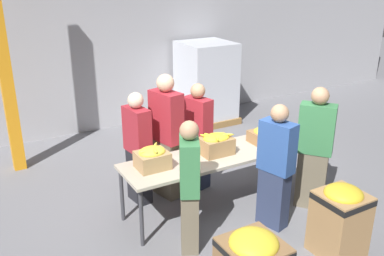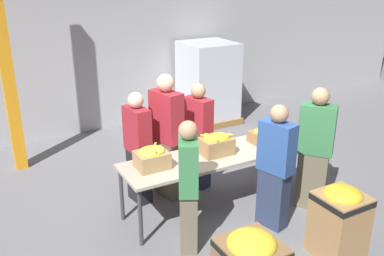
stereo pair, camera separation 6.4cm
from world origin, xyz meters
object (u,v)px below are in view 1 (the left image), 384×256
object	(u,v)px
banana_box_1	(216,144)
volunteer_0	(276,168)
volunteer_1	(314,149)
volunteer_3	(189,188)
volunteer_4	(198,136)
pallet_stack_0	(206,83)
sorting_table	(215,158)
banana_box_0	(152,157)
donation_bin_1	(340,218)
volunteer_5	(138,149)
banana_box_2	(265,135)
support_pillar	(1,46)
volunteer_2	(167,138)

from	to	relation	value
banana_box_1	volunteer_0	distance (m)	0.85
volunteer_1	volunteer_3	xyz separation A→B (m)	(-1.90, 0.00, -0.06)
volunteer_4	pallet_stack_0	size ratio (longest dim) A/B	0.94
sorting_table	volunteer_0	distance (m)	0.84
banana_box_0	donation_bin_1	world-z (taller)	banana_box_0
banana_box_1	volunteer_5	bearing A→B (deg)	141.86
banana_box_0	pallet_stack_0	distance (m)	4.00
banana_box_2	support_pillar	world-z (taller)	support_pillar
volunteer_3	support_pillar	world-z (taller)	support_pillar
volunteer_0	volunteer_4	bearing A→B (deg)	-3.35
volunteer_2	support_pillar	size ratio (longest dim) A/B	0.45
banana_box_0	pallet_stack_0	bearing A→B (deg)	49.05
banana_box_1	volunteer_0	world-z (taller)	volunteer_0
banana_box_1	volunteer_4	bearing A→B (deg)	81.32
volunteer_1	volunteer_4	world-z (taller)	volunteer_1
volunteer_2	volunteer_5	xyz separation A→B (m)	(-0.41, 0.05, -0.10)
banana_box_1	volunteer_2	world-z (taller)	volunteer_2
volunteer_4	support_pillar	size ratio (longest dim) A/B	0.40
volunteer_3	support_pillar	size ratio (longest dim) A/B	0.40
banana_box_2	banana_box_0	bearing A→B (deg)	178.93
volunteer_3	donation_bin_1	distance (m)	1.73
support_pillar	pallet_stack_0	world-z (taller)	support_pillar
banana_box_1	support_pillar	world-z (taller)	support_pillar
banana_box_0	volunteer_5	world-z (taller)	volunteer_5
support_pillar	pallet_stack_0	bearing A→B (deg)	6.69
banana_box_2	volunteer_1	size ratio (longest dim) A/B	0.23
donation_bin_1	banana_box_1	bearing A→B (deg)	112.74
banana_box_2	pallet_stack_0	world-z (taller)	pallet_stack_0
banana_box_0	donation_bin_1	distance (m)	2.28
banana_box_1	sorting_table	bearing A→B (deg)	-142.44
sorting_table	pallet_stack_0	bearing A→B (deg)	60.52
sorting_table	banana_box_2	bearing A→B (deg)	1.11
volunteer_0	volunteer_2	bearing A→B (deg)	15.93
sorting_table	banana_box_2	world-z (taller)	banana_box_2
volunteer_1	volunteer_4	bearing A→B (deg)	0.33
pallet_stack_0	banana_box_2	bearing A→B (deg)	-106.52
volunteer_2	banana_box_1	bearing A→B (deg)	21.05
volunteer_1	donation_bin_1	distance (m)	1.12
banana_box_2	volunteer_2	xyz separation A→B (m)	(-1.23, 0.61, -0.01)
volunteer_1	volunteer_5	distance (m)	2.36
banana_box_0	volunteer_0	xyz separation A→B (m)	(1.30, -0.77, -0.13)
volunteer_4	volunteer_5	xyz separation A→B (m)	(-0.94, 0.01, 0.00)
volunteer_1	volunteer_2	xyz separation A→B (m)	(-1.56, 1.24, 0.05)
banana_box_1	donation_bin_1	distance (m)	1.76
volunteer_0	donation_bin_1	xyz separation A→B (m)	(0.27, -0.83, -0.34)
volunteer_3	support_pillar	bearing A→B (deg)	50.56
support_pillar	volunteer_1	bearing A→B (deg)	-44.45
volunteer_4	donation_bin_1	bearing A→B (deg)	-0.22
banana_box_2	volunteer_1	world-z (taller)	volunteer_1
banana_box_2	volunteer_0	distance (m)	0.85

